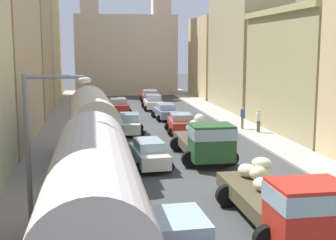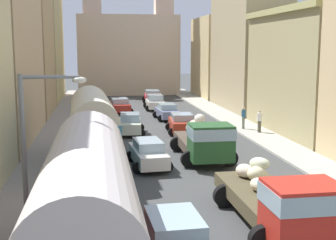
# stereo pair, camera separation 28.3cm
# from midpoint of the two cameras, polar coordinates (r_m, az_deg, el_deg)

# --- Properties ---
(ground_plane) EXTENTS (154.00, 154.00, 0.00)m
(ground_plane) POSITION_cam_midpoint_polar(r_m,az_deg,el_deg) (34.02, -1.73, -1.74)
(ground_plane) COLOR #404243
(sidewalk_left) EXTENTS (2.50, 70.00, 0.14)m
(sidewalk_left) POSITION_cam_midpoint_polar(r_m,az_deg,el_deg) (33.85, -14.00, -1.94)
(sidewalk_left) COLOR gray
(sidewalk_left) RESTS_ON ground
(sidewalk_right) EXTENTS (2.50, 70.00, 0.14)m
(sidewalk_right) POSITION_cam_midpoint_polar(r_m,az_deg,el_deg) (35.67, 9.89, -1.26)
(sidewalk_right) COLOR #ABAAA0
(sidewalk_right) RESTS_ON ground
(building_left_3) EXTENTS (4.50, 9.81, 12.09)m
(building_left_3) POSITION_cam_midpoint_polar(r_m,az_deg,el_deg) (45.05, -17.60, 8.20)
(building_left_3) COLOR tan
(building_left_3) RESTS_ON ground
(building_left_4) EXTENTS (4.43, 12.63, 13.24)m
(building_left_4) POSITION_cam_midpoint_polar(r_m,az_deg,el_deg) (56.89, -15.66, 8.97)
(building_left_4) COLOR tan
(building_left_4) RESTS_ON ground
(building_right_2) EXTENTS (5.71, 12.66, 9.07)m
(building_right_2) POSITION_cam_midpoint_polar(r_m,az_deg,el_deg) (35.44, 16.69, 5.74)
(building_right_2) COLOR tan
(building_right_2) RESTS_ON ground
(building_right_3) EXTENTS (5.07, 12.48, 12.65)m
(building_right_3) POSITION_cam_midpoint_polar(r_m,az_deg,el_deg) (47.72, 9.39, 8.88)
(building_right_3) COLOR tan
(building_right_3) RESTS_ON ground
(building_right_4) EXTENTS (5.41, 10.30, 10.00)m
(building_right_4) POSITION_cam_midpoint_polar(r_m,az_deg,el_deg) (59.65, 5.93, 7.64)
(building_right_4) COLOR #CDB781
(building_right_4) RESTS_ON ground
(distant_church) EXTENTS (13.42, 6.24, 18.86)m
(distant_church) POSITION_cam_midpoint_polar(r_m,az_deg,el_deg) (63.66, -5.38, 8.78)
(distant_church) COLOR beige
(distant_church) RESTS_ON ground
(parked_bus_0) EXTENTS (3.23, 9.62, 4.13)m
(parked_bus_0) POSITION_cam_midpoint_polar(r_m,az_deg,el_deg) (12.08, -9.78, -10.54)
(parked_bus_0) COLOR red
(parked_bus_0) RESTS_ON ground
(parked_bus_1) EXTENTS (3.44, 8.86, 3.99)m
(parked_bus_1) POSITION_cam_midpoint_polar(r_m,az_deg,el_deg) (24.88, -9.56, -0.65)
(parked_bus_1) COLOR teal
(parked_bus_1) RESTS_ON ground
(cargo_truck_0) EXTENTS (3.15, 7.18, 2.29)m
(cargo_truck_0) POSITION_cam_midpoint_polar(r_m,az_deg,el_deg) (16.33, 13.69, -9.66)
(cargo_truck_0) COLOR red
(cargo_truck_0) RESTS_ON ground
(cargo_truck_1) EXTENTS (3.13, 6.59, 2.35)m
(cargo_truck_1) POSITION_cam_midpoint_polar(r_m,az_deg,el_deg) (25.79, 4.26, -2.43)
(cargo_truck_1) COLOR #255228
(cargo_truck_1) RESTS_ON ground
(car_0) EXTENTS (2.42, 3.74, 1.47)m
(car_0) POSITION_cam_midpoint_polar(r_m,az_deg,el_deg) (34.18, 1.41, -0.41)
(car_0) COLOR #AA311F
(car_0) RESTS_ON ground
(car_1) EXTENTS (2.28, 3.88, 1.42)m
(car_1) POSITION_cam_midpoint_polar(r_m,az_deg,el_deg) (40.66, -0.52, 1.05)
(car_1) COLOR slate
(car_1) RESTS_ON ground
(car_2) EXTENTS (2.26, 3.88, 1.55)m
(car_2) POSITION_cam_midpoint_polar(r_m,az_deg,el_deg) (47.12, -2.00, 2.20)
(car_2) COLOR white
(car_2) RESTS_ON ground
(car_3) EXTENTS (2.47, 4.45, 1.46)m
(car_3) POSITION_cam_midpoint_polar(r_m,az_deg,el_deg) (53.11, -2.37, 2.92)
(car_3) COLOR #AC2530
(car_3) RESTS_ON ground
(car_5) EXTENTS (2.31, 4.22, 1.46)m
(car_5) POSITION_cam_midpoint_polar(r_m,az_deg,el_deg) (24.66, -2.71, -4.11)
(car_5) COLOR silver
(car_5) RESTS_ON ground
(car_6) EXTENTS (2.31, 3.78, 1.55)m
(car_6) POSITION_cam_midpoint_polar(r_m,az_deg,el_deg) (33.84, -5.03, -0.49)
(car_6) COLOR silver
(car_6) RESTS_ON ground
(car_7) EXTENTS (2.48, 4.03, 1.43)m
(car_7) POSITION_cam_midpoint_polar(r_m,az_deg,el_deg) (45.18, -6.36, 1.80)
(car_7) COLOR #AD2B20
(car_7) RESTS_ON ground
(pedestrian_0) EXTENTS (0.53, 0.53, 1.77)m
(pedestrian_0) POSITION_cam_midpoint_polar(r_m,az_deg,el_deg) (34.51, 10.86, -0.05)
(pedestrian_0) COLOR #51503E
(pedestrian_0) RESTS_ON ground
(pedestrian_2) EXTENTS (0.45, 0.45, 1.82)m
(pedestrian_2) POSITION_cam_midpoint_polar(r_m,az_deg,el_deg) (35.74, 8.93, 0.38)
(pedestrian_2) COLOR slate
(pedestrian_2) RESTS_ON ground
(streetlamp_near) EXTENTS (2.04, 0.28, 5.52)m
(streetlamp_near) POSITION_cam_midpoint_polar(r_m,az_deg,el_deg) (14.74, -16.16, -2.76)
(streetlamp_near) COLOR gray
(streetlamp_near) RESTS_ON ground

